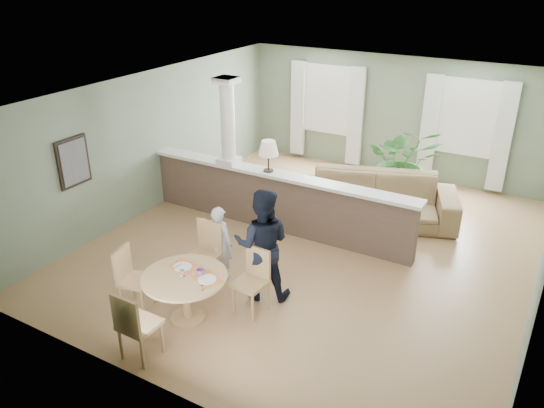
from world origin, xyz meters
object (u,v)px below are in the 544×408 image
Objects in this scene: sofa at (374,199)px; chair_far_boy at (206,250)px; man_person at (262,244)px; child_person at (220,243)px; chair_far_man at (253,277)px; dining_table at (186,285)px; chair_side at (131,276)px; chair_near at (135,324)px; houseplant at (404,162)px.

chair_far_boy reaches higher than sofa.
child_person is at bearing -29.62° from man_person.
sofa is at bearing 88.15° from chair_far_man.
chair_far_boy reaches higher than dining_table.
chair_far_man is 1.00m from child_person.
sofa is 4.82m from chair_side.
chair_near is 0.81× the size of child_person.
sofa is 3.59m from chair_far_man.
child_person is at bearing -84.11° from chair_near.
chair_far_boy is 1.06× the size of chair_side.
houseplant is 1.69× the size of chair_far_man.
chair_side is (-1.52, -0.82, -0.00)m from chair_far_man.
man_person is (-0.70, -4.48, 0.06)m from houseplant.
dining_table is 0.87m from chair_side.
man_person is (-0.56, -3.20, 0.41)m from sofa.
man_person is at bearing 4.47° from chair_far_boy.
chair_near is at bearing -101.66° from houseplant.
chair_side is (-0.86, -0.15, -0.04)m from dining_table.
dining_table is at bearing 36.49° from man_person.
man_person reaches higher than sofa.
man_person is at bearing -63.00° from chair_side.
houseplant is 4.53m from man_person.
houseplant reaches higher than child_person.
chair_far_boy is (-0.33, 0.91, -0.01)m from dining_table.
chair_near is at bearing -91.91° from dining_table.
houseplant is 4.88m from chair_far_boy.
dining_table is 0.97m from chair_far_boy.
chair_far_man is (0.66, 0.67, -0.04)m from dining_table.
sofa is 3.63m from chair_far_boy.
chair_far_man is at bearing 77.08° from man_person.
chair_far_boy reaches higher than chair_far_man.
houseplant is at bearing 64.23° from sofa.
child_person reaches higher than dining_table.
chair_near is at bearing 49.18° from man_person.
sofa is at bearing 74.70° from dining_table.
chair_side is at bearing -145.71° from chair_far_man.
sofa is 4.38m from dining_table.
child_person is (-1.38, -3.11, 0.16)m from sofa.
chair_near reaches higher than sofa.
sofa is at bearing -116.38° from child_person.
child_person is at bearing 60.24° from chair_far_boy.
houseplant is at bearing -32.86° from chair_side.
chair_near is at bearing 92.75° from child_person.
chair_far_boy is 0.58× the size of man_person.
houseplant reaches higher than chair_near.
dining_table is 0.94m from chair_far_man.
chair_side is (-2.01, -4.38, 0.07)m from sofa.
chair_near is at bearing -83.62° from chair_far_boy.
houseplant is at bearing 76.69° from dining_table.
chair_side is at bearing -110.90° from houseplant.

